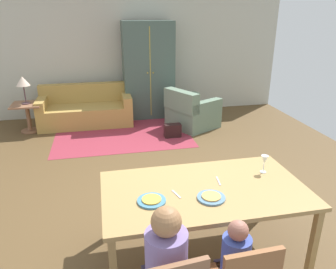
# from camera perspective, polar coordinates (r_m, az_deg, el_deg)

# --- Properties ---
(ground_plane) EXTENTS (7.09, 6.30, 0.02)m
(ground_plane) POSITION_cam_1_polar(r_m,az_deg,el_deg) (4.96, -2.22, -6.81)
(ground_plane) COLOR brown
(back_wall) EXTENTS (7.09, 0.10, 2.70)m
(back_wall) POSITION_cam_1_polar(r_m,az_deg,el_deg) (7.61, -6.64, 13.76)
(back_wall) COLOR #BAB7A5
(back_wall) RESTS_ON ground_plane
(dining_table) EXTENTS (1.90, 1.06, 0.76)m
(dining_table) POSITION_cam_1_polar(r_m,az_deg,el_deg) (3.11, 6.45, -10.39)
(dining_table) COLOR #A8824B
(dining_table) RESTS_ON ground_plane
(plate_near_man) EXTENTS (0.25, 0.25, 0.02)m
(plate_near_man) POSITION_cam_1_polar(r_m,az_deg,el_deg) (2.86, -2.91, -11.58)
(plate_near_man) COLOR teal
(plate_near_man) RESTS_ON dining_table
(pizza_near_man) EXTENTS (0.17, 0.17, 0.01)m
(pizza_near_man) POSITION_cam_1_polar(r_m,az_deg,el_deg) (2.85, -2.92, -11.33)
(pizza_near_man) COLOR gold
(pizza_near_man) RESTS_ON plate_near_man
(plate_near_child) EXTENTS (0.25, 0.25, 0.02)m
(plate_near_child) POSITION_cam_1_polar(r_m,az_deg,el_deg) (2.92, 7.62, -10.97)
(plate_near_child) COLOR #5880A2
(plate_near_child) RESTS_ON dining_table
(pizza_near_child) EXTENTS (0.17, 0.17, 0.01)m
(pizza_near_child) POSITION_cam_1_polar(r_m,az_deg,el_deg) (2.92, 7.63, -10.72)
(pizza_near_child) COLOR #E5A64E
(pizza_near_child) RESTS_ON plate_near_child
(wine_glass) EXTENTS (0.07, 0.07, 0.19)m
(wine_glass) POSITION_cam_1_polar(r_m,az_deg,el_deg) (3.41, 16.63, -4.41)
(wine_glass) COLOR silver
(wine_glass) RESTS_ON dining_table
(fork) EXTENTS (0.06, 0.15, 0.01)m
(fork) POSITION_cam_1_polar(r_m,az_deg,el_deg) (2.96, 1.48, -10.45)
(fork) COLOR silver
(fork) RESTS_ON dining_table
(knife) EXTENTS (0.04, 0.17, 0.01)m
(knife) POSITION_cam_1_polar(r_m,az_deg,el_deg) (3.21, 8.87, -8.07)
(knife) COLOR silver
(knife) RESTS_ON dining_table
(area_rug) EXTENTS (2.60, 1.80, 0.01)m
(area_rug) POSITION_cam_1_polar(r_m,az_deg,el_deg) (6.44, -7.99, -0.06)
(area_rug) COLOR maroon
(area_rug) RESTS_ON ground_plane
(couch) EXTENTS (1.91, 0.86, 0.82)m
(couch) POSITION_cam_1_polar(r_m,az_deg,el_deg) (7.16, -14.24, 4.19)
(couch) COLOR #AE8A42
(couch) RESTS_ON ground_plane
(armchair) EXTENTS (1.16, 1.15, 0.82)m
(armchair) POSITION_cam_1_polar(r_m,az_deg,el_deg) (6.74, 4.11, 3.89)
(armchair) COLOR slate
(armchair) RESTS_ON ground_plane
(armoire) EXTENTS (1.10, 0.59, 2.10)m
(armoire) POSITION_cam_1_polar(r_m,az_deg,el_deg) (7.32, -3.48, 11.19)
(armoire) COLOR #42574D
(armoire) RESTS_ON ground_plane
(side_table) EXTENTS (0.56, 0.56, 0.58)m
(side_table) POSITION_cam_1_polar(r_m,az_deg,el_deg) (7.03, -23.45, 3.40)
(side_table) COLOR #8B5C40
(side_table) RESTS_ON ground_plane
(table_lamp) EXTENTS (0.26, 0.26, 0.54)m
(table_lamp) POSITION_cam_1_polar(r_m,az_deg,el_deg) (6.89, -24.22, 8.40)
(table_lamp) COLOR #4F363D
(table_lamp) RESTS_ON side_table
(handbag) EXTENTS (0.32, 0.16, 0.26)m
(handbag) POSITION_cam_1_polar(r_m,az_deg,el_deg) (6.25, 0.82, 0.70)
(handbag) COLOR black
(handbag) RESTS_ON ground_plane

